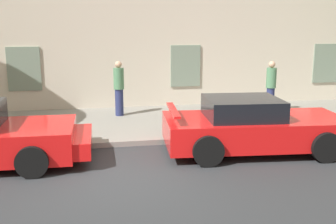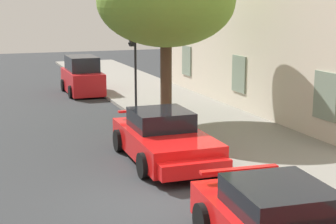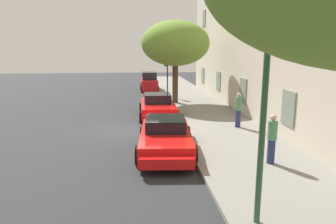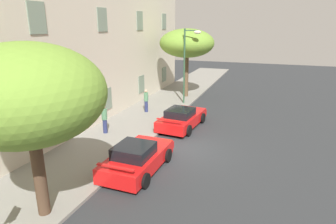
% 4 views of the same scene
% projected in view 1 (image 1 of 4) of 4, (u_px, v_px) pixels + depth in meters
% --- Properties ---
extents(ground_plane, '(80.00, 80.00, 0.00)m').
position_uv_depth(ground_plane, '(123.00, 177.00, 8.43)').
color(ground_plane, '#2B2D30').
extents(sidewalk, '(60.00, 4.48, 0.14)m').
position_uv_depth(sidewalk, '(112.00, 124.00, 12.62)').
color(sidewalk, gray).
rests_on(sidewalk, ground).
extents(sportscar_yellow_flank, '(4.94, 2.49, 1.34)m').
position_uv_depth(sportscar_yellow_flank, '(260.00, 127.00, 10.08)').
color(sportscar_yellow_flank, red).
rests_on(sportscar_yellow_flank, ground).
extents(pedestrian_admiring, '(0.48, 0.48, 1.79)m').
position_uv_depth(pedestrian_admiring, '(119.00, 88.00, 13.31)').
color(pedestrian_admiring, navy).
rests_on(pedestrian_admiring, sidewalk).
extents(pedestrian_strolling, '(0.44, 0.44, 1.76)m').
position_uv_depth(pedestrian_strolling, '(271.00, 86.00, 13.72)').
color(pedestrian_strolling, navy).
rests_on(pedestrian_strolling, sidewalk).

